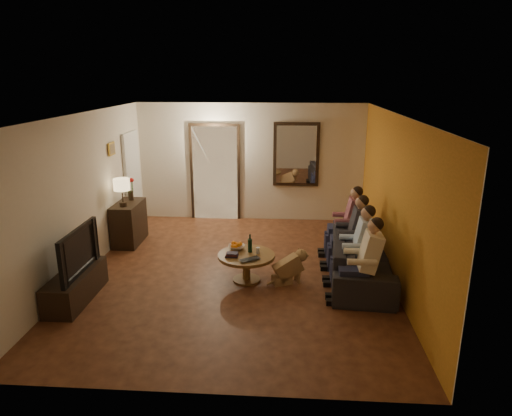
# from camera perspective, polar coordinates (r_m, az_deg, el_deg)

# --- Properties ---
(floor) EXTENTS (5.00, 6.00, 0.01)m
(floor) POSITION_cam_1_polar(r_m,az_deg,el_deg) (7.69, -2.41, -8.12)
(floor) COLOR #3F1E11
(floor) RESTS_ON ground
(ceiling) EXTENTS (5.00, 6.00, 0.01)m
(ceiling) POSITION_cam_1_polar(r_m,az_deg,el_deg) (7.02, -2.66, 11.56)
(ceiling) COLOR white
(ceiling) RESTS_ON back_wall
(back_wall) EXTENTS (5.00, 0.02, 2.60)m
(back_wall) POSITION_cam_1_polar(r_m,az_deg,el_deg) (10.16, -0.66, 5.70)
(back_wall) COLOR beige
(back_wall) RESTS_ON floor
(front_wall) EXTENTS (5.00, 0.02, 2.60)m
(front_wall) POSITION_cam_1_polar(r_m,az_deg,el_deg) (4.45, -6.83, -8.88)
(front_wall) COLOR beige
(front_wall) RESTS_ON floor
(left_wall) EXTENTS (0.02, 6.00, 2.60)m
(left_wall) POSITION_cam_1_polar(r_m,az_deg,el_deg) (7.92, -20.81, 1.51)
(left_wall) COLOR beige
(left_wall) RESTS_ON floor
(right_wall) EXTENTS (0.02, 6.00, 2.60)m
(right_wall) POSITION_cam_1_polar(r_m,az_deg,el_deg) (7.40, 17.08, 0.87)
(right_wall) COLOR beige
(right_wall) RESTS_ON floor
(orange_accent) EXTENTS (0.01, 6.00, 2.60)m
(orange_accent) POSITION_cam_1_polar(r_m,az_deg,el_deg) (7.40, 17.01, 0.87)
(orange_accent) COLOR #BA781F
(orange_accent) RESTS_ON right_wall
(kitchen_doorway) EXTENTS (1.00, 0.06, 2.10)m
(kitchen_doorway) POSITION_cam_1_polar(r_m,az_deg,el_deg) (10.28, -5.12, 4.34)
(kitchen_doorway) COLOR #FFE0A5
(kitchen_doorway) RESTS_ON floor
(door_trim) EXTENTS (1.12, 0.04, 2.22)m
(door_trim) POSITION_cam_1_polar(r_m,az_deg,el_deg) (10.28, -5.13, 4.33)
(door_trim) COLOR black
(door_trim) RESTS_ON floor
(fridge_glimpse) EXTENTS (0.45, 0.03, 1.70)m
(fridge_glimpse) POSITION_cam_1_polar(r_m,az_deg,el_deg) (10.29, -3.72, 3.52)
(fridge_glimpse) COLOR silver
(fridge_glimpse) RESTS_ON floor
(mirror_frame) EXTENTS (1.00, 0.05, 1.40)m
(mirror_frame) POSITION_cam_1_polar(r_m,az_deg,el_deg) (10.06, 5.05, 6.68)
(mirror_frame) COLOR black
(mirror_frame) RESTS_ON back_wall
(mirror_glass) EXTENTS (0.86, 0.02, 1.26)m
(mirror_glass) POSITION_cam_1_polar(r_m,az_deg,el_deg) (10.03, 5.05, 6.65)
(mirror_glass) COLOR white
(mirror_glass) RESTS_ON back_wall
(white_door) EXTENTS (0.06, 0.85, 2.04)m
(white_door) POSITION_cam_1_polar(r_m,az_deg,el_deg) (10.05, -15.13, 3.37)
(white_door) COLOR white
(white_door) RESTS_ON floor
(framed_art) EXTENTS (0.03, 0.28, 0.24)m
(framed_art) POSITION_cam_1_polar(r_m,az_deg,el_deg) (8.97, -17.62, 7.06)
(framed_art) COLOR #B28C33
(framed_art) RESTS_ON left_wall
(art_canvas) EXTENTS (0.01, 0.22, 0.18)m
(art_canvas) POSITION_cam_1_polar(r_m,az_deg,el_deg) (8.97, -17.53, 7.06)
(art_canvas) COLOR brown
(art_canvas) RESTS_ON left_wall
(dresser) EXTENTS (0.45, 0.91, 0.81)m
(dresser) POSITION_cam_1_polar(r_m,az_deg,el_deg) (9.22, -15.59, -1.81)
(dresser) COLOR black
(dresser) RESTS_ON floor
(table_lamp) EXTENTS (0.30, 0.30, 0.54)m
(table_lamp) POSITION_cam_1_polar(r_m,az_deg,el_deg) (8.84, -16.38, 1.90)
(table_lamp) COLOR beige
(table_lamp) RESTS_ON dresser
(flower_vase) EXTENTS (0.14, 0.14, 0.44)m
(flower_vase) POSITION_cam_1_polar(r_m,az_deg,el_deg) (9.25, -15.44, 2.29)
(flower_vase) COLOR #B31513
(flower_vase) RESTS_ON dresser
(tv_stand) EXTENTS (0.45, 1.29, 0.43)m
(tv_stand) POSITION_cam_1_polar(r_m,az_deg,el_deg) (7.25, -21.60, -9.05)
(tv_stand) COLOR black
(tv_stand) RESTS_ON floor
(tv) EXTENTS (1.17, 0.15, 0.67)m
(tv) POSITION_cam_1_polar(r_m,az_deg,el_deg) (7.05, -22.07, -4.99)
(tv) COLOR black
(tv) RESTS_ON tv_stand
(sofa) EXTENTS (2.43, 1.13, 0.69)m
(sofa) POSITION_cam_1_polar(r_m,az_deg,el_deg) (7.61, 13.02, -5.99)
(sofa) COLOR black
(sofa) RESTS_ON floor
(person_a) EXTENTS (0.60, 0.40, 1.20)m
(person_a) POSITION_cam_1_polar(r_m,az_deg,el_deg) (6.68, 13.47, -6.90)
(person_a) COLOR tan
(person_a) RESTS_ON sofa
(person_b) EXTENTS (0.60, 0.40, 1.20)m
(person_b) POSITION_cam_1_polar(r_m,az_deg,el_deg) (7.23, 12.72, -5.02)
(person_b) COLOR tan
(person_b) RESTS_ON sofa
(person_c) EXTENTS (0.60, 0.40, 1.20)m
(person_c) POSITION_cam_1_polar(r_m,az_deg,el_deg) (7.79, 12.08, -3.41)
(person_c) COLOR tan
(person_c) RESTS_ON sofa
(person_d) EXTENTS (0.60, 0.40, 1.20)m
(person_d) POSITION_cam_1_polar(r_m,az_deg,el_deg) (8.35, 11.53, -2.01)
(person_d) COLOR tan
(person_d) RESTS_ON sofa
(dog) EXTENTS (0.61, 0.44, 0.56)m
(dog) POSITION_cam_1_polar(r_m,az_deg,el_deg) (7.25, 4.04, -7.30)
(dog) COLOR olive
(dog) RESTS_ON floor
(coffee_table) EXTENTS (1.14, 1.14, 0.45)m
(coffee_table) POSITION_cam_1_polar(r_m,az_deg,el_deg) (7.34, -1.20, -7.43)
(coffee_table) COLOR brown
(coffee_table) RESTS_ON floor
(bowl) EXTENTS (0.26, 0.26, 0.06)m
(bowl) POSITION_cam_1_polar(r_m,az_deg,el_deg) (7.46, -2.45, -4.90)
(bowl) COLOR white
(bowl) RESTS_ON coffee_table
(oranges) EXTENTS (0.20, 0.20, 0.08)m
(oranges) POSITION_cam_1_polar(r_m,az_deg,el_deg) (7.44, -2.45, -4.41)
(oranges) COLOR orange
(oranges) RESTS_ON bowl
(wine_bottle) EXTENTS (0.07, 0.07, 0.31)m
(wine_bottle) POSITION_cam_1_polar(r_m,az_deg,el_deg) (7.28, -0.76, -4.39)
(wine_bottle) COLOR black
(wine_bottle) RESTS_ON coffee_table
(wine_glass) EXTENTS (0.06, 0.06, 0.10)m
(wine_glass) POSITION_cam_1_polar(r_m,az_deg,el_deg) (7.27, 0.24, -5.33)
(wine_glass) COLOR silver
(wine_glass) RESTS_ON coffee_table
(book_stack) EXTENTS (0.20, 0.15, 0.07)m
(book_stack) POSITION_cam_1_polar(r_m,az_deg,el_deg) (7.17, -3.05, -5.80)
(book_stack) COLOR black
(book_stack) RESTS_ON coffee_table
(laptop) EXTENTS (0.39, 0.36, 0.03)m
(laptop) POSITION_cam_1_polar(r_m,az_deg,el_deg) (6.98, -0.60, -6.60)
(laptop) COLOR black
(laptop) RESTS_ON coffee_table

